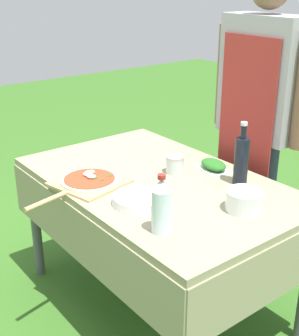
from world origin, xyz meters
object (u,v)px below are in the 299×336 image
(herb_container, at_px, (213,165))
(sauce_jar, at_px, (175,165))
(water_bottle, at_px, (161,205))
(person_cook, at_px, (259,108))
(pizza_on_peel, at_px, (88,182))
(mixing_tub, at_px, (245,201))
(prep_table, at_px, (157,196))
(oil_bottle, at_px, (241,160))
(plate_stack, at_px, (139,199))

(herb_container, xyz_separation_m, sauce_jar, (-0.10, -0.18, 0.01))
(water_bottle, xyz_separation_m, sauce_jar, (-0.43, 0.44, -0.08))
(herb_container, bearing_deg, person_cook, 92.27)
(pizza_on_peel, xyz_separation_m, mixing_tub, (0.65, 0.40, 0.03))
(prep_table, relative_size, oil_bottle, 4.64)
(sauce_jar, bearing_deg, person_cook, 81.26)
(water_bottle, height_order, mixing_tub, water_bottle)
(pizza_on_peel, bearing_deg, prep_table, 49.15)
(person_cook, bearing_deg, plate_stack, 97.36)
(oil_bottle, distance_m, sauce_jar, 0.35)
(prep_table, bearing_deg, mixing_tub, 10.41)
(prep_table, height_order, mixing_tub, mixing_tub)
(prep_table, distance_m, herb_container, 0.34)
(oil_bottle, xyz_separation_m, sauce_jar, (-0.30, -0.16, -0.09))
(prep_table, xyz_separation_m, water_bottle, (0.41, -0.31, 0.21))
(plate_stack, bearing_deg, mixing_tub, 44.50)
(prep_table, height_order, person_cook, person_cook)
(mixing_tub, bearing_deg, oil_bottle, 135.84)
(water_bottle, bearing_deg, prep_table, 142.85)
(prep_table, distance_m, mixing_tub, 0.52)
(mixing_tub, bearing_deg, person_cook, 126.43)
(sauce_jar, bearing_deg, pizza_on_peel, -108.98)
(water_bottle, bearing_deg, oil_bottle, 101.86)
(prep_table, bearing_deg, pizza_on_peel, -118.00)
(plate_stack, bearing_deg, sauce_jar, 115.74)
(prep_table, relative_size, sauce_jar, 15.28)
(water_bottle, distance_m, herb_container, 0.71)
(prep_table, relative_size, pizza_on_peel, 2.58)
(prep_table, height_order, water_bottle, water_bottle)
(pizza_on_peel, xyz_separation_m, oil_bottle, (0.45, 0.60, 0.11))
(person_cook, distance_m, mixing_tub, 0.75)
(oil_bottle, bearing_deg, plate_stack, -103.66)
(person_cook, height_order, pizza_on_peel, person_cook)
(pizza_on_peel, distance_m, oil_bottle, 0.75)
(prep_table, distance_m, pizza_on_peel, 0.37)
(person_cook, distance_m, oil_bottle, 0.46)
(person_cook, xyz_separation_m, water_bottle, (0.34, -0.97, -0.16))
(oil_bottle, xyz_separation_m, water_bottle, (0.13, -0.60, -0.01))
(water_bottle, distance_m, plate_stack, 0.28)
(mixing_tub, bearing_deg, pizza_on_peel, -148.67)
(herb_container, bearing_deg, pizza_on_peel, -111.65)
(oil_bottle, bearing_deg, pizza_on_peel, -127.09)
(mixing_tub, bearing_deg, prep_table, -169.59)
(mixing_tub, bearing_deg, plate_stack, -135.50)
(pizza_on_peel, height_order, oil_bottle, oil_bottle)
(prep_table, bearing_deg, plate_stack, -55.79)
(mixing_tub, xyz_separation_m, sauce_jar, (-0.50, 0.04, -0.01))
(oil_bottle, xyz_separation_m, plate_stack, (-0.13, -0.52, -0.11))
(herb_container, bearing_deg, mixing_tub, -28.41)
(plate_stack, relative_size, sauce_jar, 2.56)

